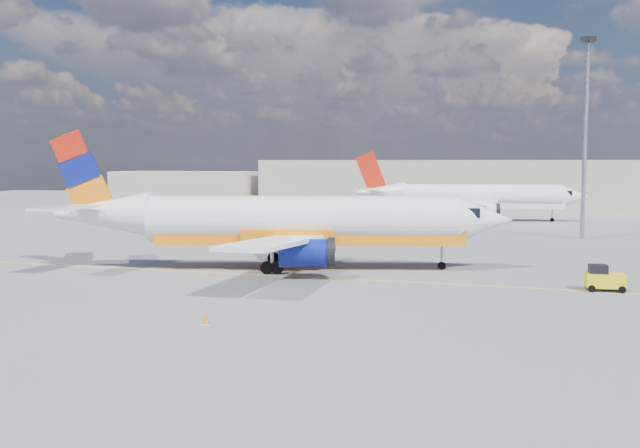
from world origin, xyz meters
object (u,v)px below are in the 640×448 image
(main_jet, at_px, (288,222))
(second_jet, at_px, (473,197))
(traffic_cone, at_px, (206,319))
(gse_tug, at_px, (604,279))

(main_jet, distance_m, second_jet, 47.95)
(traffic_cone, bearing_deg, second_jet, 83.42)
(gse_tug, relative_size, traffic_cone, 4.34)
(main_jet, height_order, second_jet, main_jet)
(main_jet, height_order, gse_tug, main_jet)
(main_jet, distance_m, gse_tug, 21.55)
(main_jet, distance_m, traffic_cone, 18.36)
(second_jet, height_order, gse_tug, second_jet)
(gse_tug, bearing_deg, traffic_cone, -147.09)
(main_jet, bearing_deg, gse_tug, -22.89)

